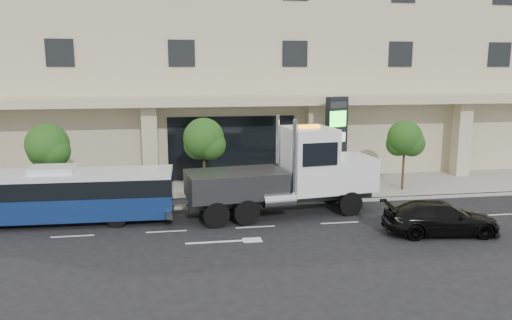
{
  "coord_description": "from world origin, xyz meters",
  "views": [
    {
      "loc": [
        -3.4,
        -23.03,
        7.2
      ],
      "look_at": [
        0.59,
        2.0,
        2.45
      ],
      "focal_mm": 35.0,
      "sensor_mm": 36.0,
      "label": 1
    }
  ],
  "objects": [
    {
      "name": "curb",
      "position": [
        0.0,
        2.0,
        0.07
      ],
      "size": [
        120.0,
        0.3,
        0.15
      ],
      "primitive_type": "cube",
      "color": "gray",
      "rests_on": "ground"
    },
    {
      "name": "tree_mid",
      "position": [
        -1.97,
        3.59,
        3.26
      ],
      "size": [
        2.28,
        2.2,
        4.38
      ],
      "color": "#422B19",
      "rests_on": "sidewalk"
    },
    {
      "name": "sidewalk",
      "position": [
        0.0,
        5.0,
        0.07
      ],
      "size": [
        120.0,
        6.0,
        0.15
      ],
      "primitive_type": "cube",
      "color": "gray",
      "rests_on": "ground"
    },
    {
      "name": "city_bus",
      "position": [
        -9.06,
        0.5,
        1.38
      ],
      "size": [
        10.81,
        2.58,
        2.72
      ],
      "rotation": [
        0.0,
        0.0,
        -0.03
      ],
      "color": "black",
      "rests_on": "ground"
    },
    {
      "name": "tree_left",
      "position": [
        -9.97,
        3.59,
        3.11
      ],
      "size": [
        2.27,
        2.2,
        4.22
      ],
      "color": "#422B19",
      "rests_on": "sidewalk"
    },
    {
      "name": "convention_center",
      "position": [
        -0.0,
        15.42,
        9.97
      ],
      "size": [
        60.0,
        17.6,
        20.0
      ],
      "color": "#BFB58F",
      "rests_on": "ground"
    },
    {
      "name": "tree_right",
      "position": [
        9.53,
        3.59,
        3.04
      ],
      "size": [
        2.1,
        2.0,
        4.04
      ],
      "color": "#422B19",
      "rests_on": "sidewalk"
    },
    {
      "name": "signage_pylon",
      "position": [
        5.73,
        4.6,
        2.88
      ],
      "size": [
        1.41,
        0.98,
        5.36
      ],
      "rotation": [
        0.0,
        0.0,
        0.4
      ],
      "color": "black",
      "rests_on": "sidewalk"
    },
    {
      "name": "tow_truck",
      "position": [
        2.05,
        0.37,
        1.98
      ],
      "size": [
        10.66,
        3.74,
        4.82
      ],
      "rotation": [
        0.0,
        0.0,
        0.13
      ],
      "color": "#2D3033",
      "rests_on": "ground"
    },
    {
      "name": "ground",
      "position": [
        0.0,
        0.0,
        0.0
      ],
      "size": [
        120.0,
        120.0,
        0.0
      ],
      "primitive_type": "plane",
      "color": "black",
      "rests_on": "ground"
    },
    {
      "name": "black_sedan",
      "position": [
        7.85,
        -3.67,
        0.72
      ],
      "size": [
        5.18,
        2.57,
        1.45
      ],
      "primitive_type": "imported",
      "rotation": [
        0.0,
        0.0,
        1.46
      ],
      "color": "black",
      "rests_on": "ground"
    }
  ]
}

